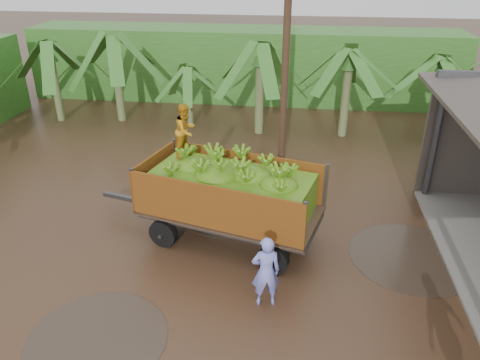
{
  "coord_description": "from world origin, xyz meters",
  "views": [
    {
      "loc": [
        1.04,
        -8.45,
        7.31
      ],
      "look_at": [
        -0.44,
        2.87,
        1.6
      ],
      "focal_mm": 35.0,
      "sensor_mm": 36.0,
      "label": 1
    }
  ],
  "objects": [
    {
      "name": "ground",
      "position": [
        0.0,
        0.0,
        0.0
      ],
      "size": [
        100.0,
        100.0,
        0.0
      ],
      "primitive_type": "plane",
      "color": "black",
      "rests_on": "ground"
    },
    {
      "name": "hedge_north",
      "position": [
        -2.0,
        16.0,
        1.8
      ],
      "size": [
        22.0,
        3.0,
        3.6
      ],
      "primitive_type": "cube",
      "color": "#2D661E",
      "rests_on": "ground"
    },
    {
      "name": "banana_trailer",
      "position": [
        -0.64,
        2.38,
        1.42
      ],
      "size": [
        6.64,
        3.42,
        3.66
      ],
      "rotation": [
        0.0,
        0.0,
        -0.26
      ],
      "color": "#995615",
      "rests_on": "ground"
    },
    {
      "name": "man_blue",
      "position": [
        0.53,
        -0.12,
        0.88
      ],
      "size": [
        0.71,
        0.54,
        1.77
      ],
      "primitive_type": "imported",
      "rotation": [
        0.0,
        0.0,
        3.34
      ],
      "color": "#7B82E0",
      "rests_on": "ground"
    },
    {
      "name": "utility_pole",
      "position": [
        0.53,
        6.81,
        4.01
      ],
      "size": [
        1.2,
        0.24,
        7.91
      ],
      "color": "#47301E",
      "rests_on": "ground"
    },
    {
      "name": "banana_plants",
      "position": [
        -3.61,
        8.19,
        1.86
      ],
      "size": [
        24.18,
        18.1,
        4.07
      ],
      "color": "#2D661E",
      "rests_on": "ground"
    }
  ]
}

